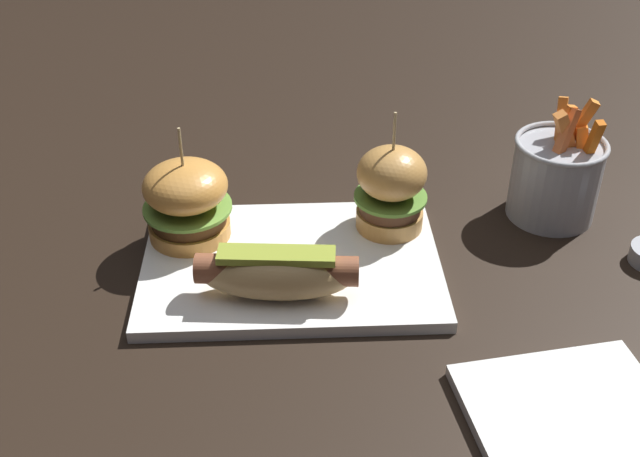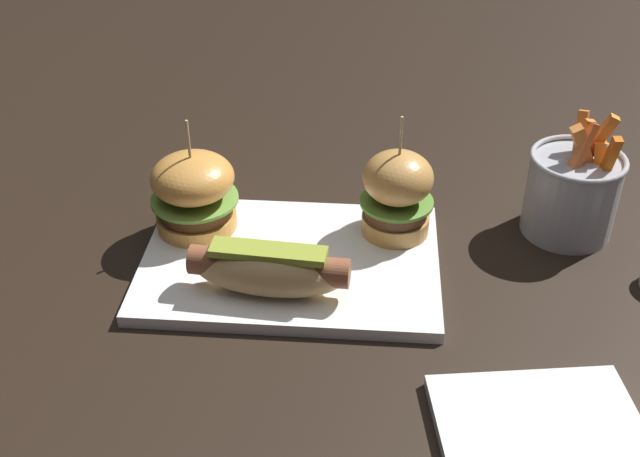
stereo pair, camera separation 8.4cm
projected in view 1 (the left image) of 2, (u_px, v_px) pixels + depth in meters
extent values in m
plane|color=black|center=(291.00, 269.00, 0.87)|extent=(3.00, 3.00, 0.00)
cube|color=white|center=(291.00, 264.00, 0.87)|extent=(0.32, 0.23, 0.01)
ellipsoid|color=tan|center=(276.00, 275.00, 0.80)|extent=(0.16, 0.07, 0.05)
cylinder|color=brown|center=(276.00, 270.00, 0.80)|extent=(0.17, 0.04, 0.03)
cube|color=olive|center=(275.00, 255.00, 0.79)|extent=(0.12, 0.04, 0.01)
cylinder|color=gold|center=(189.00, 228.00, 0.90)|extent=(0.09, 0.09, 0.02)
cylinder|color=#482A13|center=(188.00, 215.00, 0.89)|extent=(0.08, 0.08, 0.02)
cylinder|color=#6B9E3D|center=(187.00, 207.00, 0.88)|extent=(0.10, 0.10, 0.00)
ellipsoid|color=gold|center=(184.00, 186.00, 0.87)|extent=(0.09, 0.09, 0.05)
cylinder|color=tan|center=(180.00, 153.00, 0.84)|extent=(0.00, 0.00, 0.06)
cylinder|color=#CA9048|center=(388.00, 218.00, 0.91)|extent=(0.08, 0.08, 0.02)
cylinder|color=brown|center=(389.00, 204.00, 0.90)|extent=(0.07, 0.07, 0.02)
cylinder|color=#609338|center=(390.00, 197.00, 0.90)|extent=(0.08, 0.08, 0.00)
ellipsoid|color=#CA9048|center=(391.00, 173.00, 0.88)|extent=(0.08, 0.08, 0.06)
cylinder|color=tan|center=(393.00, 138.00, 0.85)|extent=(0.00, 0.00, 0.06)
cylinder|color=#A8AAB2|center=(554.00, 181.00, 0.94)|extent=(0.10, 0.10, 0.09)
torus|color=#B7BABF|center=(561.00, 144.00, 0.91)|extent=(0.11, 0.11, 0.01)
cube|color=orange|center=(562.00, 142.00, 0.91)|extent=(0.02, 0.02, 0.09)
cube|color=orange|center=(560.00, 150.00, 0.91)|extent=(0.01, 0.03, 0.07)
cube|color=orange|center=(567.00, 141.00, 0.91)|extent=(0.05, 0.03, 0.08)
cube|color=orange|center=(571.00, 135.00, 0.91)|extent=(0.05, 0.01, 0.09)
cube|color=orange|center=(560.00, 146.00, 0.90)|extent=(0.04, 0.04, 0.09)
cube|color=#D46012|center=(588.00, 150.00, 0.90)|extent=(0.02, 0.03, 0.08)
cube|color=orange|center=(581.00, 152.00, 0.91)|extent=(0.02, 0.02, 0.06)
cube|color=orange|center=(559.00, 134.00, 0.92)|extent=(0.02, 0.04, 0.09)
cube|color=white|center=(576.00, 428.00, 0.68)|extent=(0.20, 0.20, 0.01)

